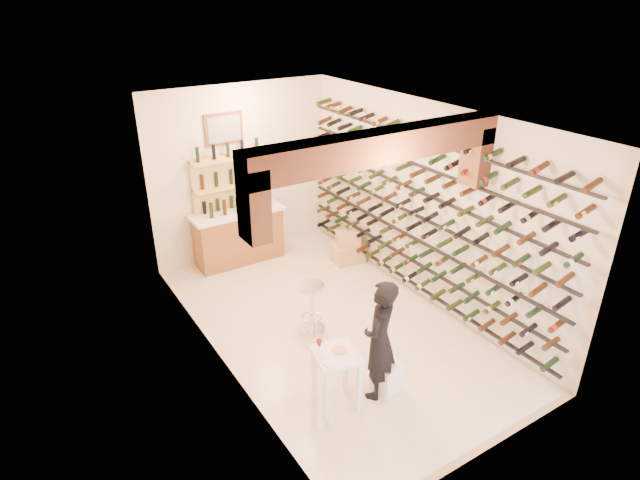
# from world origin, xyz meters

# --- Properties ---
(ground) EXTENTS (6.00, 6.00, 0.00)m
(ground) POSITION_xyz_m (0.00, 0.00, 0.00)
(ground) COLOR beige
(ground) RESTS_ON ground
(room_shell) EXTENTS (3.52, 6.02, 3.21)m
(room_shell) POSITION_xyz_m (0.00, -0.26, 2.25)
(room_shell) COLOR beige
(room_shell) RESTS_ON ground
(wine_rack) EXTENTS (0.32, 5.70, 2.56)m
(wine_rack) POSITION_xyz_m (1.53, 0.00, 1.55)
(wine_rack) COLOR black
(wine_rack) RESTS_ON ground
(back_counter) EXTENTS (1.70, 0.62, 1.29)m
(back_counter) POSITION_xyz_m (-0.30, 2.65, 0.53)
(back_counter) COLOR brown
(back_counter) RESTS_ON ground
(back_shelving) EXTENTS (1.40, 0.31, 2.73)m
(back_shelving) POSITION_xyz_m (-0.30, 2.89, 1.17)
(back_shelving) COLOR tan
(back_shelving) RESTS_ON ground
(tasting_table) EXTENTS (0.62, 0.62, 0.91)m
(tasting_table) POSITION_xyz_m (-0.89, -1.48, 0.62)
(tasting_table) COLOR white
(tasting_table) RESTS_ON ground
(white_stool) EXTENTS (0.35, 0.35, 0.40)m
(white_stool) POSITION_xyz_m (-0.20, -1.62, 0.20)
(white_stool) COLOR white
(white_stool) RESTS_ON ground
(person) EXTENTS (0.70, 0.65, 1.60)m
(person) POSITION_xyz_m (-0.34, -1.59, 0.80)
(person) COLOR black
(person) RESTS_ON ground
(chrome_barstool) EXTENTS (0.40, 0.40, 0.78)m
(chrome_barstool) POSITION_xyz_m (-0.33, 0.01, 0.45)
(chrome_barstool) COLOR silver
(chrome_barstool) RESTS_ON ground
(crate_lower) EXTENTS (0.62, 0.48, 0.34)m
(crate_lower) POSITION_xyz_m (1.40, 1.54, 0.17)
(crate_lower) COLOR tan
(crate_lower) RESTS_ON ground
(crate_upper) EXTENTS (0.50, 0.43, 0.25)m
(crate_upper) POSITION_xyz_m (1.40, 1.54, 0.47)
(crate_upper) COLOR tan
(crate_upper) RESTS_ON crate_lower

